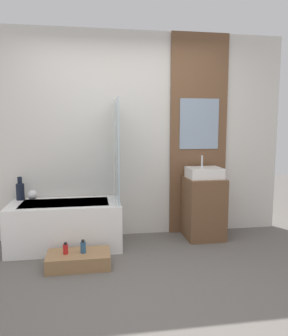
# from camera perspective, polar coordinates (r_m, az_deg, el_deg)

# --- Properties ---
(ground_plane) EXTENTS (12.00, 12.00, 0.00)m
(ground_plane) POSITION_cam_1_polar(r_m,az_deg,el_deg) (3.02, -0.02, -20.88)
(ground_plane) COLOR #605B56
(wall_tiled_back) EXTENTS (4.20, 0.06, 2.60)m
(wall_tiled_back) POSITION_cam_1_polar(r_m,az_deg,el_deg) (4.22, -3.42, 5.65)
(wall_tiled_back) COLOR silver
(wall_tiled_back) RESTS_ON ground_plane
(wall_wood_accent) EXTENTS (0.76, 0.04, 2.60)m
(wall_wood_accent) POSITION_cam_1_polar(r_m,az_deg,el_deg) (4.38, 9.48, 5.75)
(wall_wood_accent) COLOR brown
(wall_wood_accent) RESTS_ON ground_plane
(bathtub) EXTENTS (1.28, 0.65, 0.54)m
(bathtub) POSITION_cam_1_polar(r_m,az_deg,el_deg) (4.01, -13.47, -9.58)
(bathtub) COLOR white
(bathtub) RESTS_ON ground_plane
(glass_shower_screen) EXTENTS (0.01, 0.62, 1.20)m
(glass_shower_screen) POSITION_cam_1_polar(r_m,az_deg,el_deg) (3.85, -4.78, 3.04)
(glass_shower_screen) COLOR silver
(glass_shower_screen) RESTS_ON bathtub
(wooden_step_bench) EXTENTS (0.63, 0.35, 0.15)m
(wooden_step_bench) POSITION_cam_1_polar(r_m,az_deg,el_deg) (3.52, -11.30, -15.42)
(wooden_step_bench) COLOR #997047
(wooden_step_bench) RESTS_ON ground_plane
(vanity_cabinet) EXTENTS (0.46, 0.47, 0.77)m
(vanity_cabinet) POSITION_cam_1_polar(r_m,az_deg,el_deg) (4.27, 10.31, -6.85)
(vanity_cabinet) COLOR brown
(vanity_cabinet) RESTS_ON ground_plane
(sink) EXTENTS (0.42, 0.35, 0.28)m
(sink) POSITION_cam_1_polar(r_m,az_deg,el_deg) (4.18, 10.45, -0.81)
(sink) COLOR white
(sink) RESTS_ON vanity_cabinet
(vase_tall_dark) EXTENTS (0.10, 0.10, 0.28)m
(vase_tall_dark) POSITION_cam_1_polar(r_m,az_deg,el_deg) (4.22, -20.75, -3.69)
(vase_tall_dark) COLOR black
(vase_tall_dark) RESTS_ON bathtub
(vase_round_light) EXTENTS (0.11, 0.11, 0.11)m
(vase_round_light) POSITION_cam_1_polar(r_m,az_deg,el_deg) (4.19, -18.86, -4.46)
(vase_round_light) COLOR white
(vase_round_light) RESTS_ON bathtub
(bottle_soap_primary) EXTENTS (0.05, 0.05, 0.12)m
(bottle_soap_primary) POSITION_cam_1_polar(r_m,az_deg,el_deg) (3.48, -13.50, -13.52)
(bottle_soap_primary) COLOR red
(bottle_soap_primary) RESTS_ON wooden_step_bench
(bottle_soap_secondary) EXTENTS (0.06, 0.06, 0.14)m
(bottle_soap_secondary) POSITION_cam_1_polar(r_m,az_deg,el_deg) (3.47, -10.56, -13.38)
(bottle_soap_secondary) COLOR #2D567A
(bottle_soap_secondary) RESTS_ON wooden_step_bench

